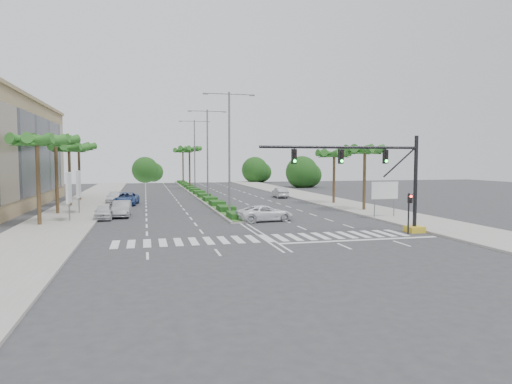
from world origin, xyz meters
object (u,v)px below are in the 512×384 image
at_px(car_parked_d, 115,198).
at_px(car_parked_c, 127,199).
at_px(car_parked_b, 122,209).
at_px(car_crossing, 265,213).
at_px(car_right, 280,193).
at_px(car_parked_a, 103,212).

bearing_deg(car_parked_d, car_parked_c, -58.38).
height_order(car_parked_b, car_crossing, car_parked_b).
xyz_separation_m(car_crossing, car_right, (8.62, 24.02, 0.02)).
xyz_separation_m(car_parked_b, car_parked_d, (-1.52, 14.17, -0.07)).
height_order(car_parked_a, car_crossing, car_crossing).
bearing_deg(car_crossing, car_right, -28.24).
bearing_deg(car_parked_c, car_crossing, -49.25).
distance_m(car_parked_d, car_right, 22.91).
bearing_deg(car_parked_d, car_parked_b, -83.14).
xyz_separation_m(car_parked_c, car_crossing, (12.48, -17.96, -0.05)).
distance_m(car_parked_a, car_right, 29.79).
xyz_separation_m(car_parked_c, car_right, (21.10, 6.06, -0.03)).
distance_m(car_parked_c, car_right, 21.95).
height_order(car_crossing, car_right, car_right).
distance_m(car_parked_c, car_parked_d, 3.00).
bearing_deg(car_right, car_parked_c, 18.05).
xyz_separation_m(car_parked_a, car_parked_d, (0.00, 15.88, 0.04)).
bearing_deg(car_right, car_parked_b, 41.91).
relative_size(car_parked_b, car_parked_c, 0.85).
bearing_deg(car_right, car_parked_d, 10.77).
relative_size(car_crossing, car_right, 1.15).
relative_size(car_parked_b, car_right, 1.05).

